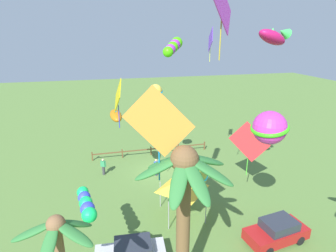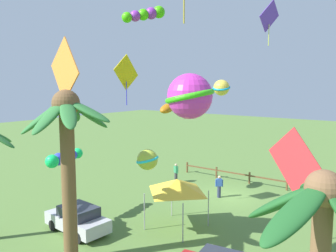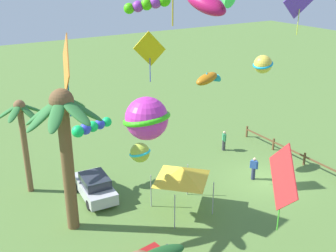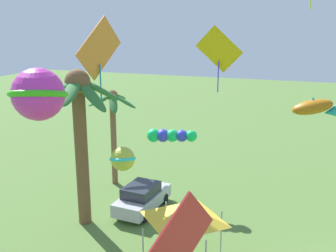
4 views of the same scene
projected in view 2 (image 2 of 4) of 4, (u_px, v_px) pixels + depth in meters
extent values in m
plane|color=#567A38|center=(227.00, 196.00, 25.30)|extent=(120.00, 120.00, 0.00)
ellipsoid|color=#2D7033|center=(1.00, 139.00, 17.69)|extent=(1.54, 1.23, 1.10)
cylinder|color=brown|center=(69.00, 184.00, 15.67)|extent=(0.64, 0.64, 7.31)
ellipsoid|color=#2D7033|center=(54.00, 110.00, 16.00)|extent=(2.32, 0.95, 1.27)
ellipsoid|color=#2D7033|center=(44.00, 117.00, 14.91)|extent=(1.59, 2.11, 1.64)
ellipsoid|color=#2D7033|center=(50.00, 116.00, 14.40)|extent=(1.08, 2.21, 1.54)
ellipsoid|color=#2D7033|center=(68.00, 114.00, 14.29)|extent=(2.24, 1.76, 1.31)
ellipsoid|color=#2D7033|center=(87.00, 111.00, 14.88)|extent=(2.38, 1.26, 1.17)
ellipsoid|color=#2D7033|center=(87.00, 114.00, 15.81)|extent=(1.32, 2.18, 1.60)
ellipsoid|color=#2D7033|center=(72.00, 111.00, 16.29)|extent=(1.89, 2.11, 1.42)
sphere|color=brown|center=(66.00, 103.00, 15.22)|extent=(1.22, 1.22, 1.22)
ellipsoid|color=#1E5623|center=(283.00, 202.00, 8.36)|extent=(2.11, 0.98, 1.52)
ellipsoid|color=#1E5623|center=(296.00, 213.00, 7.02)|extent=(1.23, 2.31, 1.10)
ellipsoid|color=#1E5623|center=(315.00, 187.00, 8.69)|extent=(1.47, 2.31, 1.04)
sphere|color=brown|center=(324.00, 188.00, 7.62)|extent=(0.84, 0.84, 0.84)
cube|color=brown|center=(330.00, 192.00, 24.88)|extent=(0.12, 0.12, 0.95)
cube|color=brown|center=(287.00, 184.00, 26.69)|extent=(0.12, 0.12, 0.95)
cube|color=brown|center=(249.00, 178.00, 28.50)|extent=(0.12, 0.12, 0.95)
cube|color=brown|center=(216.00, 172.00, 30.31)|extent=(0.12, 0.12, 0.95)
cube|color=brown|center=(187.00, 167.00, 32.13)|extent=(0.12, 0.12, 0.95)
cube|color=brown|center=(249.00, 176.00, 28.48)|extent=(12.34, 0.09, 0.11)
cube|color=#BCBCC1|center=(77.00, 222.00, 19.18)|extent=(4.01, 1.97, 0.70)
cube|color=#282D38|center=(79.00, 211.00, 19.01)|extent=(2.13, 1.64, 0.56)
cylinder|color=black|center=(53.00, 225.00, 19.41)|extent=(0.61, 0.22, 0.60)
cylinder|color=black|center=(77.00, 217.00, 20.59)|extent=(0.61, 0.22, 0.60)
cylinder|color=black|center=(78.00, 238.00, 17.85)|extent=(0.61, 0.22, 0.60)
cylinder|color=black|center=(103.00, 228.00, 19.03)|extent=(0.61, 0.22, 0.60)
cylinder|color=#38383D|center=(176.00, 177.00, 28.85)|extent=(0.26, 0.26, 0.84)
cube|color=#338956|center=(176.00, 169.00, 28.77)|extent=(0.44, 0.37, 0.54)
sphere|color=beige|center=(176.00, 165.00, 28.72)|extent=(0.21, 0.21, 0.21)
cylinder|color=#338956|center=(177.00, 171.00, 28.57)|extent=(0.09, 0.09, 0.52)
cylinder|color=#338956|center=(175.00, 169.00, 28.98)|extent=(0.09, 0.09, 0.52)
cylinder|color=#2D3351|center=(219.00, 192.00, 25.07)|extent=(0.26, 0.26, 0.84)
cube|color=#2D519E|center=(219.00, 182.00, 24.99)|extent=(0.44, 0.40, 0.54)
sphere|color=tan|center=(219.00, 177.00, 24.94)|extent=(0.21, 0.21, 0.21)
cylinder|color=#2D519E|center=(216.00, 183.00, 25.01)|extent=(0.09, 0.09, 0.52)
cylinder|color=#2D519E|center=(222.00, 183.00, 24.98)|extent=(0.09, 0.09, 0.52)
cylinder|color=#9E9EA3|center=(208.00, 208.00, 19.95)|extent=(0.06, 0.06, 2.10)
cylinder|color=#9E9EA3|center=(172.00, 199.00, 21.49)|extent=(0.06, 0.06, 2.10)
cylinder|color=#9E9EA3|center=(183.00, 223.00, 17.88)|extent=(0.06, 0.06, 2.10)
cylinder|color=#9E9EA3|center=(144.00, 212.00, 19.42)|extent=(0.06, 0.06, 2.10)
pyramid|color=yellow|center=(177.00, 186.00, 19.51)|extent=(2.86, 2.86, 0.75)
sphere|color=#41CD0E|center=(159.00, 12.00, 18.22)|extent=(0.64, 0.64, 0.64)
sphere|color=purple|center=(151.00, 13.00, 18.06)|extent=(0.61, 0.61, 0.61)
sphere|color=#41CD0E|center=(143.00, 15.00, 17.90)|extent=(0.59, 0.59, 0.59)
sphere|color=purple|center=(135.00, 16.00, 17.74)|extent=(0.56, 0.56, 0.56)
sphere|color=#41CD0E|center=(127.00, 17.00, 17.58)|extent=(0.54, 0.54, 0.54)
cube|color=gold|center=(126.00, 73.00, 21.37)|extent=(0.50, 2.25, 2.20)
cylinder|color=#2C2BD7|center=(127.00, 93.00, 21.53)|extent=(0.05, 0.05, 1.46)
sphere|color=#14E062|center=(52.00, 161.00, 19.85)|extent=(0.78, 0.78, 0.78)
sphere|color=blue|center=(59.00, 159.00, 20.34)|extent=(0.75, 0.75, 0.75)
sphere|color=#14E062|center=(65.00, 157.00, 20.83)|extent=(0.72, 0.72, 0.72)
sphere|color=blue|center=(72.00, 155.00, 21.31)|extent=(0.69, 0.69, 0.69)
sphere|color=#14E062|center=(77.00, 153.00, 21.80)|extent=(0.66, 0.66, 0.66)
sphere|color=#ADC838|center=(147.00, 160.00, 17.04)|extent=(1.03, 1.03, 1.03)
torus|color=#23DCE4|center=(147.00, 160.00, 17.04)|extent=(1.53, 1.54, 0.39)
cube|color=#6134B6|center=(269.00, 16.00, 19.83)|extent=(0.46, 1.82, 1.84)
cylinder|color=#D9E73C|center=(269.00, 35.00, 19.96)|extent=(0.04, 0.04, 1.21)
sphere|color=#CE32AE|center=(190.00, 96.00, 13.57)|extent=(1.79, 1.79, 1.79)
torus|color=#36C318|center=(190.00, 96.00, 13.57)|extent=(2.57, 2.57, 0.63)
cube|color=orange|center=(64.00, 69.00, 16.16)|extent=(3.02, 0.80, 3.08)
cylinder|color=#1783BE|center=(66.00, 107.00, 16.37)|extent=(0.07, 0.07, 2.02)
cylinder|color=#AE9A26|center=(184.00, 1.00, 16.19)|extent=(0.07, 0.07, 2.08)
ellipsoid|color=#B46711|center=(168.00, 108.00, 25.08)|extent=(1.09, 1.94, 1.03)
cone|color=#1C9AB3|center=(173.00, 110.00, 25.78)|extent=(0.63, 0.73, 0.67)
cone|color=#1C9AB3|center=(168.00, 104.00, 25.04)|extent=(0.39, 0.39, 0.36)
sphere|color=yellow|center=(221.00, 88.00, 24.13)|extent=(1.11, 1.11, 1.11)
torus|color=#109DDB|center=(221.00, 88.00, 24.13)|extent=(1.48, 1.47, 0.45)
cube|color=red|center=(294.00, 160.00, 17.10)|extent=(3.00, 1.27, 3.17)
cylinder|color=#4DCE35|center=(292.00, 196.00, 17.33)|extent=(0.07, 0.07, 2.09)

